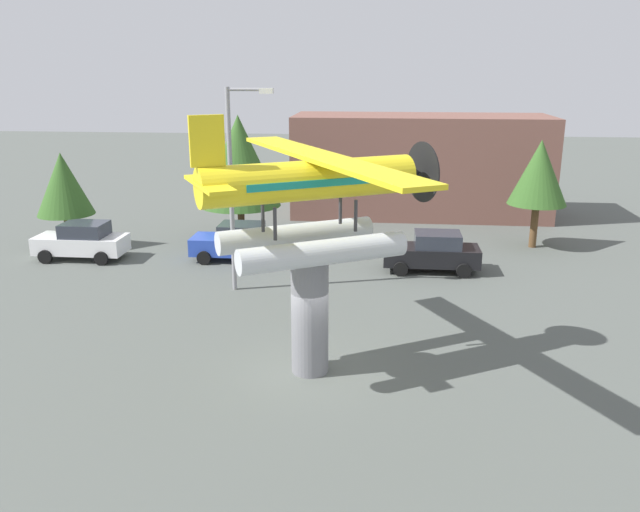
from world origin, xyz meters
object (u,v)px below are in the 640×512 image
object	(u,v)px
floatplane_monument	(314,197)
tree_east	(239,161)
car_mid_blue	(238,242)
car_far_black	(433,252)
streetlight_primary	(235,176)
tree_west	(63,184)
tree_center_back	(539,173)
car_near_white	(82,241)
storefront_building	(420,165)
display_pedestal	(310,314)

from	to	relation	value
floatplane_monument	tree_east	distance (m)	15.82
car_mid_blue	floatplane_monument	bearing A→B (deg)	113.49
car_far_black	streetlight_primary	world-z (taller)	streetlight_primary
streetlight_primary	tree_west	size ratio (longest dim) A/B	1.67
floatplane_monument	streetlight_primary	distance (m)	7.92
tree_east	tree_center_back	bearing A→B (deg)	-0.25
car_near_white	car_mid_blue	distance (m)	7.39
tree_west	car_mid_blue	bearing A→B (deg)	-7.34
car_far_black	car_mid_blue	bearing A→B (deg)	-5.05
floatplane_monument	car_far_black	distance (m)	11.91
tree_east	tree_west	bearing A→B (deg)	-162.20
floatplane_monument	storefront_building	bearing A→B (deg)	50.01
display_pedestal	tree_center_back	distance (m)	17.76
tree_west	display_pedestal	bearing A→B (deg)	-42.11
display_pedestal	car_near_white	world-z (taller)	display_pedestal
floatplane_monument	tree_center_back	xyz separation A→B (m)	(9.51, 14.74, -1.51)
tree_center_back	storefront_building	bearing A→B (deg)	126.97
floatplane_monument	car_far_black	xyz separation A→B (m)	(4.18, 10.24, -4.40)
car_far_black	tree_east	distance (m)	11.16
car_near_white	storefront_building	distance (m)	20.00
car_near_white	tree_west	size ratio (longest dim) A/B	0.87
car_near_white	tree_east	world-z (taller)	tree_east
display_pedestal	floatplane_monument	world-z (taller)	floatplane_monument
floatplane_monument	car_near_white	bearing A→B (deg)	109.83
floatplane_monument	car_near_white	size ratio (longest dim) A/B	2.29
car_far_black	tree_east	xyz separation A→B (m)	(-9.65, 4.56, 3.25)
tree_east	floatplane_monument	bearing A→B (deg)	-69.74
streetlight_primary	storefront_building	xyz separation A→B (m)	(7.92, 15.03, -1.66)
display_pedestal	storefront_building	xyz separation A→B (m)	(4.20, 22.00, 1.20)
tree_center_back	car_mid_blue	bearing A→B (deg)	-165.47
car_near_white	car_mid_blue	bearing A→B (deg)	-175.68
floatplane_monument	storefront_building	world-z (taller)	floatplane_monument
car_mid_blue	tree_center_back	world-z (taller)	tree_center_back
storefront_building	tree_center_back	bearing A→B (deg)	-53.03
floatplane_monument	tree_east	xyz separation A→B (m)	(-5.47, 14.80, -1.15)
car_far_black	tree_center_back	bearing A→B (deg)	-139.78
tree_west	tree_east	size ratio (longest dim) A/B	0.74
streetlight_primary	tree_center_back	distance (m)	15.49
display_pedestal	floatplane_monument	size ratio (longest dim) A/B	0.38
car_near_white	tree_west	distance (m)	3.28
display_pedestal	tree_west	size ratio (longest dim) A/B	0.75
car_far_black	tree_east	world-z (taller)	tree_east
floatplane_monument	car_near_white	world-z (taller)	floatplane_monument
storefront_building	tree_center_back	xyz separation A→B (m)	(5.42, -7.20, 0.77)
floatplane_monument	streetlight_primary	size ratio (longest dim) A/B	1.19
display_pedestal	car_far_black	distance (m)	11.20
display_pedestal	streetlight_primary	bearing A→B (deg)	118.03
car_far_black	tree_west	xyz separation A→B (m)	(-17.84, 1.93, 2.37)
car_near_white	tree_west	bearing A→B (deg)	-48.65
car_near_white	tree_center_back	bearing A→B (deg)	-168.87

